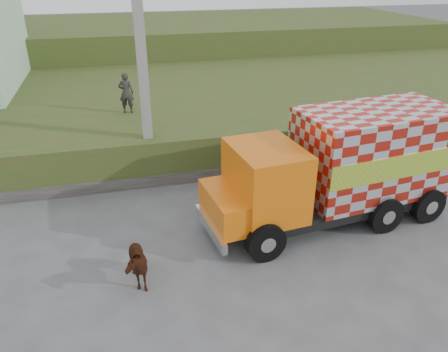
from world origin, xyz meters
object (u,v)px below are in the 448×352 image
object	(u,v)px
utility_pole	(141,56)
pedestrian	(126,93)
cargo_truck	(343,167)
cow	(133,263)

from	to	relation	value
utility_pole	pedestrian	bearing A→B (deg)	99.71
cargo_truck	cow	distance (m)	6.06
utility_pole	cargo_truck	size ratio (longest dim) A/B	1.13
cargo_truck	pedestrian	xyz separation A→B (m)	(-5.37, 6.53, 0.66)
utility_pole	cow	bearing A→B (deg)	-99.82
utility_pole	pedestrian	distance (m)	3.35
cargo_truck	pedestrian	size ratio (longest dim) A/B	4.74
pedestrian	utility_pole	bearing A→B (deg)	113.90
pedestrian	cargo_truck	bearing A→B (deg)	143.62
cargo_truck	cow	world-z (taller)	cargo_truck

